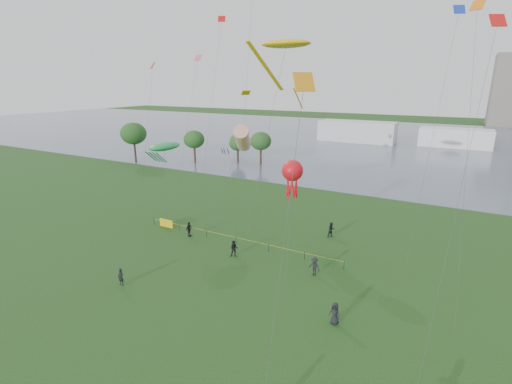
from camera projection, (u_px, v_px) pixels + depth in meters
The scene contains 18 objects.
ground_plane at pixel (187, 338), 25.72m from camera, with size 400.00×400.00×0.00m, color #153711.
lake at pixel (401, 142), 109.89m from camera, with size 400.00×120.00×0.08m, color slate.
pavilion_left at pixel (357, 131), 110.34m from camera, with size 22.00×8.00×6.00m, color silver.
pavilion_right at pixel (455, 138), 101.08m from camera, with size 18.00×7.00×5.00m, color white.
trees at pixel (194, 138), 80.49m from camera, with size 30.65×18.22×8.71m.
fence at pixel (192, 229), 43.39m from camera, with size 24.07×0.07×1.05m.
spectator_a at pixel (234, 249), 37.54m from camera, with size 0.84×0.65×1.73m, color black.
spectator_b at pixel (314, 266), 33.88m from camera, with size 1.15×0.66×1.77m, color black.
spectator_c at pixel (189, 229), 42.53m from camera, with size 1.01×0.42×1.72m, color black.
spectator_d at pixel (335, 313), 27.05m from camera, with size 0.84×0.55×1.73m, color black.
spectator_f at pixel (121, 277), 32.27m from camera, with size 0.57×0.37×1.56m, color black.
spectator_g at pixel (331, 230), 42.26m from camera, with size 0.86×0.67×1.77m, color black.
kite_stingray at pixel (285, 44), 36.69m from camera, with size 5.21×10.45×21.14m.
kite_windsock at pixel (242, 138), 46.32m from camera, with size 4.28×9.11×12.29m.
kite_creature at pixel (164, 147), 44.79m from camera, with size 3.49×5.68×10.07m.
kite_octopus at pixel (292, 171), 38.37m from camera, with size 3.66×7.94×9.41m.
kite_delta at pixel (302, 97), 23.32m from camera, with size 2.63×9.92×17.70m.
small_kites at pixel (290, 20), 35.86m from camera, with size 34.31×15.10×12.63m.
Camera 1 is at (14.62, -16.82, 17.07)m, focal length 26.00 mm.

